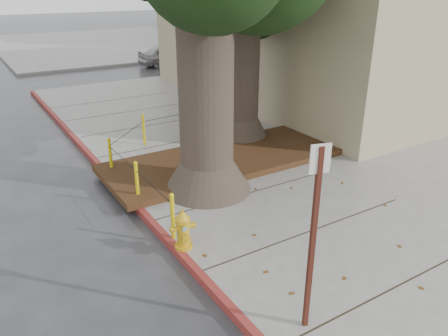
# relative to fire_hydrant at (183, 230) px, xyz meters

# --- Properties ---
(ground) EXTENTS (140.00, 140.00, 0.00)m
(ground) POSITION_rel_fire_hydrant_xyz_m (1.89, -0.79, -0.53)
(ground) COLOR #28282B
(ground) RESTS_ON ground
(sidewalk_main) EXTENTS (16.00, 26.00, 0.15)m
(sidewalk_main) POSITION_rel_fire_hydrant_xyz_m (7.89, 1.71, -0.46)
(sidewalk_main) COLOR slate
(sidewalk_main) RESTS_ON ground
(sidewalk_far) EXTENTS (16.00, 20.00, 0.15)m
(sidewalk_far) POSITION_rel_fire_hydrant_xyz_m (7.89, 29.21, -0.46)
(sidewalk_far) COLOR slate
(sidewalk_far) RESTS_ON ground
(curb_red) EXTENTS (0.14, 26.00, 0.16)m
(curb_red) POSITION_rel_fire_hydrant_xyz_m (-0.11, 1.71, -0.46)
(curb_red) COLOR maroon
(curb_red) RESTS_ON ground
(planter_bed) EXTENTS (6.40, 2.60, 0.16)m
(planter_bed) POSITION_rel_fire_hydrant_xyz_m (2.79, 3.11, -0.30)
(planter_bed) COLOR black
(planter_bed) RESTS_ON sidewalk_main
(bollard_ring) EXTENTS (3.79, 5.39, 0.95)m
(bollard_ring) POSITION_rel_fire_hydrant_xyz_m (1.03, 3.58, 0.13)
(bollard_ring) COLOR #D7C10B
(bollard_ring) RESTS_ON sidewalk_main
(fire_hydrant) EXTENTS (0.42, 0.39, 0.78)m
(fire_hydrant) POSITION_rel_fire_hydrant_xyz_m (0.00, 0.00, 0.00)
(fire_hydrant) COLOR gold
(fire_hydrant) RESTS_ON sidewalk_main
(signpost) EXTENTS (0.27, 0.09, 2.74)m
(signpost) POSITION_rel_fire_hydrant_xyz_m (0.58, -2.66, 1.17)
(signpost) COLOR #471911
(signpost) RESTS_ON sidewalk_main
(car_silver) EXTENTS (3.75, 1.69, 1.25)m
(car_silver) POSITION_rel_fire_hydrant_xyz_m (8.21, 18.00, 0.09)
(car_silver) COLOR #A3A3A8
(car_silver) RESTS_ON ground
(car_red) EXTENTS (3.42, 1.31, 1.11)m
(car_red) POSITION_rel_fire_hydrant_xyz_m (13.60, 16.65, 0.03)
(car_red) COLOR #9A210E
(car_red) RESTS_ON ground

